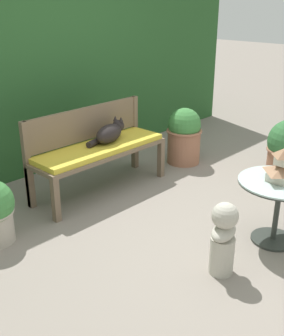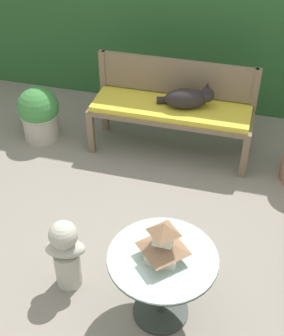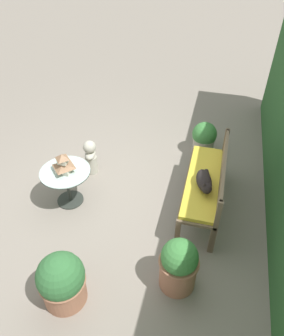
# 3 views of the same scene
# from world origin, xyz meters

# --- Properties ---
(ground) EXTENTS (30.00, 30.00, 0.00)m
(ground) POSITION_xyz_m (0.00, 0.00, 0.00)
(ground) COLOR gray
(garden_bench) EXTENTS (1.49, 0.47, 0.50)m
(garden_bench) POSITION_xyz_m (-0.08, 1.14, 0.43)
(garden_bench) COLOR brown
(garden_bench) RESTS_ON ground
(bench_backrest) EXTENTS (1.49, 0.06, 0.85)m
(bench_backrest) POSITION_xyz_m (-0.08, 1.35, 0.62)
(bench_backrest) COLOR brown
(bench_backrest) RESTS_ON ground
(cat) EXTENTS (0.52, 0.28, 0.23)m
(cat) POSITION_xyz_m (0.06, 1.15, 0.60)
(cat) COLOR black
(cat) RESTS_ON garden_bench
(patio_table) EXTENTS (0.67, 0.67, 0.54)m
(patio_table) POSITION_xyz_m (0.26, -0.64, 0.43)
(patio_table) COLOR #2D332D
(patio_table) RESTS_ON ground
(pagoda_birdhouse) EXTENTS (0.25, 0.25, 0.28)m
(pagoda_birdhouse) POSITION_xyz_m (0.26, -0.64, 0.66)
(pagoda_birdhouse) COLOR beige
(pagoda_birdhouse) RESTS_ON patio_table
(garden_bust) EXTENTS (0.30, 0.21, 0.57)m
(garden_bust) POSITION_xyz_m (-0.42, -0.57, 0.30)
(garden_bust) COLOR #B7B2A3
(garden_bust) RESTS_ON ground
(potted_plant_bench_left) EXTENTS (0.40, 0.40, 0.55)m
(potted_plant_bench_left) POSITION_xyz_m (-1.36, 1.03, 0.28)
(potted_plant_bench_left) COLOR #ADA393
(potted_plant_bench_left) RESTS_ON ground
(potted_plant_table_near) EXTENTS (0.43, 0.43, 0.68)m
(potted_plant_table_near) POSITION_xyz_m (1.15, 1.03, 0.34)
(potted_plant_table_near) COLOR #9E664C
(potted_plant_table_near) RESTS_ON ground
(potted_plant_hedge_corner) EXTENTS (0.49, 0.49, 0.66)m
(potted_plant_hedge_corner) POSITION_xyz_m (1.62, -0.09, 0.32)
(potted_plant_hedge_corner) COLOR #9E664C
(potted_plant_hedge_corner) RESTS_ON ground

